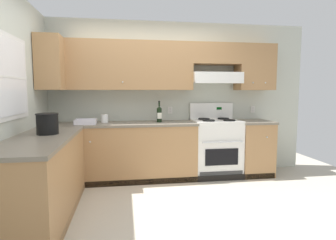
{
  "coord_description": "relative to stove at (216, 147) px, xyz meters",
  "views": [
    {
      "loc": [
        -0.35,
        -3.13,
        1.4
      ],
      "look_at": [
        0.25,
        0.7,
        1.0
      ],
      "focal_mm": 29.9,
      "sensor_mm": 36.0,
      "label": 1
    }
  ],
  "objects": [
    {
      "name": "ground_plane",
      "position": [
        -1.13,
        -1.25,
        -0.48
      ],
      "size": [
        7.04,
        7.04,
        0.0
      ],
      "primitive_type": "plane",
      "color": "#B2AA99"
    },
    {
      "name": "wall_back",
      "position": [
        -0.74,
        0.27,
        1.0
      ],
      "size": [
        4.68,
        0.57,
        2.55
      ],
      "color": "beige",
      "rests_on": "ground_plane"
    },
    {
      "name": "wall_left",
      "position": [
        -2.73,
        -1.03,
        0.87
      ],
      "size": [
        0.47,
        4.0,
        2.55
      ],
      "color": "beige",
      "rests_on": "ground_plane"
    },
    {
      "name": "counter_back_run",
      "position": [
        -1.11,
        -0.01,
        -0.03
      ],
      "size": [
        3.6,
        0.65,
        0.91
      ],
      "color": "#A87A4C",
      "rests_on": "ground_plane"
    },
    {
      "name": "counter_left_run",
      "position": [
        -2.38,
        -1.26,
        -0.03
      ],
      "size": [
        0.63,
        1.91,
        0.91
      ],
      "color": "#A87A4C",
      "rests_on": "ground_plane"
    },
    {
      "name": "stove",
      "position": [
        0.0,
        0.0,
        0.0
      ],
      "size": [
        0.76,
        0.62,
        1.2
      ],
      "color": "white",
      "rests_on": "ground_plane"
    },
    {
      "name": "wine_bottle",
      "position": [
        -0.94,
        0.02,
        0.57
      ],
      "size": [
        0.08,
        0.08,
        0.34
      ],
      "color": "black",
      "rests_on": "counter_back_run"
    },
    {
      "name": "bowl",
      "position": [
        -2.07,
        -0.08,
        0.46
      ],
      "size": [
        0.31,
        0.27,
        0.07
      ],
      "color": "silver",
      "rests_on": "counter_back_run"
    },
    {
      "name": "bucket",
      "position": [
        -2.36,
        -1.05,
        0.56
      ],
      "size": [
        0.25,
        0.25,
        0.24
      ],
      "color": "black",
      "rests_on": "counter_left_run"
    },
    {
      "name": "paper_towel_roll",
      "position": [
        -1.8,
        0.09,
        0.5
      ],
      "size": [
        0.12,
        0.12,
        0.13
      ],
      "color": "white",
      "rests_on": "counter_back_run"
    }
  ]
}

